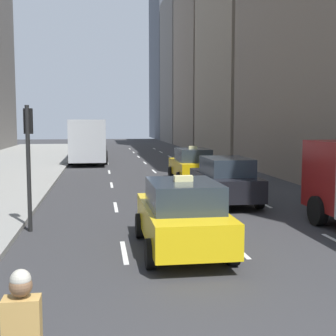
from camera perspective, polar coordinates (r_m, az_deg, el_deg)
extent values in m
cube|color=white|center=(11.49, -5.36, -10.18)|extent=(0.12, 2.00, 0.01)
cube|color=white|center=(17.33, -6.39, -4.75)|extent=(0.12, 2.00, 0.01)
cube|color=white|center=(23.26, -6.89, -2.07)|extent=(0.12, 2.00, 0.01)
cube|color=white|center=(29.21, -7.18, -0.48)|extent=(0.12, 2.00, 0.01)
cube|color=white|center=(35.18, -7.38, 0.57)|extent=(0.12, 2.00, 0.01)
cube|color=white|center=(41.16, -7.52, 1.32)|extent=(0.12, 2.00, 0.01)
cube|color=white|center=(47.14, -7.62, 1.87)|extent=(0.12, 2.00, 0.01)
cube|color=white|center=(53.13, -7.70, 2.30)|extent=(0.12, 2.00, 0.01)
cube|color=white|center=(11.95, 8.36, -9.58)|extent=(0.12, 2.00, 0.01)
cube|color=white|center=(17.64, 2.76, -4.53)|extent=(0.12, 2.00, 0.01)
cube|color=white|center=(23.49, -0.04, -1.95)|extent=(0.12, 2.00, 0.01)
cube|color=white|center=(29.40, -1.72, -0.40)|extent=(0.12, 2.00, 0.01)
cube|color=white|center=(35.33, -2.83, 0.63)|extent=(0.12, 2.00, 0.01)
cube|color=white|center=(41.29, -3.63, 1.37)|extent=(0.12, 2.00, 0.01)
cube|color=white|center=(47.26, -4.22, 1.92)|extent=(0.12, 2.00, 0.01)
cube|color=white|center=(53.23, -4.68, 2.34)|extent=(0.12, 2.00, 0.01)
cube|color=white|center=(18.38, 11.39, -4.22)|extent=(0.12, 2.00, 0.01)
cube|color=white|center=(24.05, 6.58, -1.81)|extent=(0.12, 2.00, 0.01)
cube|color=white|center=(29.84, 3.63, -0.31)|extent=(0.12, 2.00, 0.01)
cube|color=white|center=(35.71, 1.64, 0.69)|extent=(0.12, 2.00, 0.01)
cube|color=white|center=(41.61, 0.22, 1.41)|extent=(0.12, 2.00, 0.01)
cube|color=white|center=(47.54, -0.85, 1.95)|extent=(0.12, 2.00, 0.01)
cube|color=white|center=(53.48, -1.69, 2.38)|extent=(0.12, 2.00, 0.01)
cube|color=gray|center=(43.90, 9.19, 17.41)|extent=(6.00, 13.65, 24.16)
cube|color=gray|center=(58.01, 4.81, 17.67)|extent=(6.00, 13.50, 30.31)
cube|color=slate|center=(70.93, 2.15, 11.87)|extent=(6.00, 13.22, 21.45)
cube|color=#4C515B|center=(86.18, 0.28, 12.83)|extent=(6.00, 16.33, 27.56)
cube|color=yellow|center=(11.49, 1.63, -6.53)|extent=(1.80, 4.40, 0.76)
cube|color=#28333D|center=(11.10, 1.88, -3.29)|extent=(1.58, 2.29, 0.64)
cube|color=#F2E599|center=(11.05, 1.88, -1.29)|extent=(0.44, 0.20, 0.14)
cylinder|color=black|center=(12.78, -3.45, -7.02)|extent=(0.22, 0.66, 0.66)
cylinder|color=black|center=(13.05, 4.51, -6.76)|extent=(0.22, 0.66, 0.66)
cylinder|color=black|center=(10.15, -2.12, -10.41)|extent=(0.22, 0.66, 0.66)
cylinder|color=black|center=(10.49, 7.86, -9.92)|extent=(0.22, 0.66, 0.66)
cube|color=yellow|center=(24.48, 2.92, 0.01)|extent=(1.80, 4.40, 0.76)
cube|color=#28333D|center=(24.16, 3.05, 1.60)|extent=(1.58, 2.29, 0.64)
cube|color=#F2E599|center=(24.13, 3.05, 2.53)|extent=(0.44, 0.20, 0.14)
cylinder|color=black|center=(25.70, 0.35, -0.56)|extent=(0.22, 0.66, 0.66)
cylinder|color=black|center=(26.03, 4.27, -0.49)|extent=(0.22, 0.66, 0.66)
cylinder|color=black|center=(23.02, 1.37, -1.30)|extent=(0.22, 0.66, 0.66)
cylinder|color=black|center=(23.39, 5.73, -1.21)|extent=(0.22, 0.66, 0.66)
cube|color=black|center=(18.21, 6.88, -1.94)|extent=(1.80, 4.71, 0.80)
cube|color=#28333D|center=(17.85, 7.14, 0.23)|extent=(1.58, 2.45, 0.64)
cylinder|color=black|center=(19.46, 3.18, -2.60)|extent=(0.22, 0.66, 0.66)
cylinder|color=black|center=(19.90, 8.27, -2.47)|extent=(0.22, 0.66, 0.66)
cylinder|color=black|center=(16.65, 5.18, -4.04)|extent=(0.22, 0.66, 0.66)
cylinder|color=black|center=(17.15, 11.05, -3.83)|extent=(0.22, 0.66, 0.66)
cube|color=#B7BCC1|center=(37.37, -9.62, 3.60)|extent=(2.50, 11.60, 2.90)
cube|color=#28333D|center=(43.11, -9.46, 4.34)|extent=(2.30, 0.12, 1.40)
cube|color=#28333D|center=(37.41, -11.49, 4.10)|extent=(0.08, 9.86, 1.10)
cube|color=yellow|center=(43.10, -9.48, 5.54)|extent=(1.50, 0.10, 0.36)
cylinder|color=black|center=(41.08, -11.22, 1.94)|extent=(0.30, 1.00, 1.00)
cylinder|color=black|center=(41.02, -7.73, 1.99)|extent=(0.30, 1.00, 1.00)
cylinder|color=black|center=(34.32, -11.79, 1.20)|extent=(0.30, 1.00, 1.00)
cylinder|color=black|center=(34.25, -7.62, 1.26)|extent=(0.30, 1.00, 1.00)
cube|color=#28333D|center=(16.20, 19.48, 0.63)|extent=(1.90, 0.10, 0.90)
cylinder|color=black|center=(14.89, 17.77, -4.99)|extent=(0.28, 0.90, 0.90)
cube|color=#B78C47|center=(4.97, -17.37, -17.88)|extent=(0.36, 0.22, 0.56)
sphere|color=brown|center=(4.82, -17.51, -13.51)|extent=(0.22, 0.22, 0.22)
sphere|color=#B2AD9E|center=(4.80, -17.53, -12.84)|extent=(0.20, 0.20, 0.20)
cylinder|color=black|center=(13.79, -16.63, -0.12)|extent=(0.12, 0.12, 3.60)
cube|color=black|center=(13.91, -16.68, 5.50)|extent=(0.24, 0.20, 0.72)
sphere|color=red|center=(14.02, -16.64, 6.44)|extent=(0.14, 0.14, 0.14)
sphere|color=#4C3F14|center=(14.01, -16.62, 5.50)|extent=(0.14, 0.14, 0.14)
sphere|color=#198C2D|center=(14.02, -16.59, 4.56)|extent=(0.14, 0.14, 0.14)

